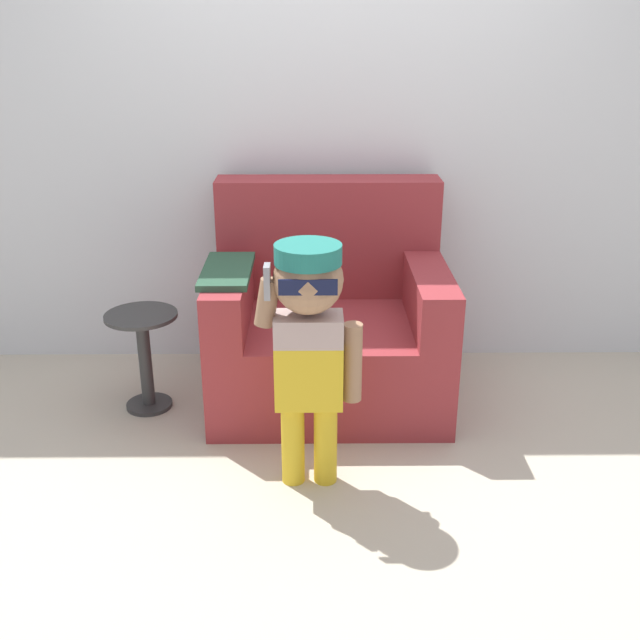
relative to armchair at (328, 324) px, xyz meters
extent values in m
plane|color=#BCB29E|center=(0.02, -0.30, -0.37)|extent=(10.00, 10.00, 0.00)
cube|color=silver|center=(0.02, 0.49, 0.93)|extent=(10.00, 0.05, 2.60)
cube|color=maroon|center=(0.00, -0.07, -0.15)|extent=(1.14, 0.92, 0.44)
cube|color=maroon|center=(0.00, 0.29, 0.37)|extent=(1.14, 0.22, 0.61)
cube|color=maroon|center=(-0.48, -0.18, 0.20)|extent=(0.18, 0.71, 0.26)
cube|color=maroon|center=(0.48, -0.18, 0.20)|extent=(0.18, 0.71, 0.26)
cube|color=#284C38|center=(-0.48, -0.18, 0.34)|extent=(0.22, 0.51, 0.03)
cylinder|color=gold|center=(-0.16, -0.82, -0.19)|extent=(0.10, 0.10, 0.37)
cylinder|color=gold|center=(-0.03, -0.82, -0.19)|extent=(0.10, 0.10, 0.37)
cube|color=gold|center=(-0.09, -0.82, 0.13)|extent=(0.27, 0.15, 0.27)
cube|color=#B29993|center=(-0.09, -0.82, 0.32)|extent=(0.27, 0.15, 0.12)
sphere|color=#997051|center=(-0.09, -0.82, 0.52)|extent=(0.27, 0.27, 0.27)
cylinder|color=#1E7066|center=(-0.09, -0.82, 0.62)|extent=(0.26, 0.26, 0.07)
cube|color=#1E7066|center=(-0.09, -0.70, 0.60)|extent=(0.15, 0.12, 0.01)
cube|color=#0F1433|center=(-0.09, -0.94, 0.53)|extent=(0.22, 0.01, 0.06)
cylinder|color=#997051|center=(0.08, -0.82, 0.17)|extent=(0.08, 0.08, 0.33)
cylinder|color=#997051|center=(-0.25, -0.82, 0.43)|extent=(0.11, 0.08, 0.20)
cube|color=gray|center=(-0.25, -0.84, 0.52)|extent=(0.02, 0.07, 0.13)
cylinder|color=#333333|center=(-0.90, -0.17, -0.36)|extent=(0.23, 0.23, 0.02)
cylinder|color=#333333|center=(-0.90, -0.17, -0.13)|extent=(0.06, 0.06, 0.48)
cylinder|color=#333333|center=(-0.90, -0.17, 0.12)|extent=(0.35, 0.35, 0.02)
camera|label=1|loc=(-0.07, -3.49, 1.45)|focal=42.00mm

